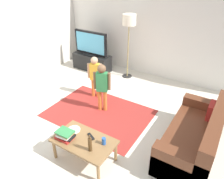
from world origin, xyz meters
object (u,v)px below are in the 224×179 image
object	(u,v)px
couch	(197,138)
bottle	(90,144)
book_stack	(65,135)
coffee_table	(84,142)
plate	(74,130)
child_near_tv	(95,73)
tv_stand	(92,62)
floor_lamp	(129,23)
soda_can	(104,141)
child_center	(102,84)
tv_remote	(91,136)
tv	(91,43)

from	to	relation	value
couch	bottle	bearing A→B (deg)	-135.37
book_stack	coffee_table	bearing A→B (deg)	23.82
couch	plate	distance (m)	2.12
child_near_tv	coffee_table	distance (m)	2.04
tv_stand	floor_lamp	bearing A→B (deg)	7.42
couch	book_stack	bearing A→B (deg)	-144.41
couch	soda_can	distance (m)	1.62
couch	child_center	distance (m)	2.13
tv_stand	bottle	distance (m)	3.87
floor_lamp	bottle	xyz separation A→B (m)	(1.12, -3.25, -1.00)
plate	floor_lamp	bearing A→B (deg)	101.19
child_center	tv_remote	xyz separation A→B (m)	(0.61, -1.22, -0.24)
child_near_tv	book_stack	world-z (taller)	child_near_tv
coffee_table	book_stack	bearing A→B (deg)	-156.18
book_stack	couch	bearing A→B (deg)	35.59
book_stack	bottle	xyz separation A→B (m)	(0.50, 0.00, 0.05)
floor_lamp	tv_remote	xyz separation A→B (m)	(0.95, -3.01, -1.11)
child_near_tv	plate	distance (m)	1.81
child_near_tv	child_center	world-z (taller)	child_center
child_center	soda_can	xyz separation A→B (m)	(0.88, -1.24, -0.19)
bottle	floor_lamp	bearing A→B (deg)	109.00
coffee_table	soda_can	world-z (taller)	soda_can
tv_stand	tv	distance (m)	0.60
tv	soda_can	world-z (taller)	tv
tv_remote	floor_lamp	bearing A→B (deg)	133.23
coffee_table	bottle	bearing A→B (deg)	-28.61
child_near_tv	floor_lamp	bearing A→B (deg)	84.31
tv	child_near_tv	size ratio (longest dim) A/B	1.05
floor_lamp	child_near_tv	bearing A→B (deg)	-95.69
tv_stand	tv_remote	bearing A→B (deg)	-53.51
tv_stand	plate	world-z (taller)	tv_stand
tv_stand	coffee_table	distance (m)	3.63
tv_stand	floor_lamp	distance (m)	1.75
floor_lamp	soda_can	size ratio (longest dim) A/B	14.83
tv_stand	coffee_table	world-z (taller)	tv_stand
child_near_tv	tv_remote	xyz separation A→B (m)	(1.09, -1.62, -0.20)
coffee_table	tv_remote	size ratio (longest dim) A/B	5.88
couch	child_near_tv	distance (m)	2.65
floor_lamp	soda_can	xyz separation A→B (m)	(1.22, -3.03, -1.06)
tv_stand	tv	size ratio (longest dim) A/B	1.09
bottle	plate	size ratio (longest dim) A/B	1.35
tv_remote	soda_can	size ratio (longest dim) A/B	1.42
bottle	couch	bearing A→B (deg)	44.63
child_near_tv	coffee_table	bearing A→B (deg)	-59.19
tv	couch	distance (m)	4.05
tv_remote	plate	size ratio (longest dim) A/B	0.77
child_center	book_stack	world-z (taller)	child_center
tv_remote	soda_can	distance (m)	0.28
tv	tv_remote	distance (m)	3.57
child_near_tv	bottle	xyz separation A→B (m)	(1.26, -1.86, -0.09)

